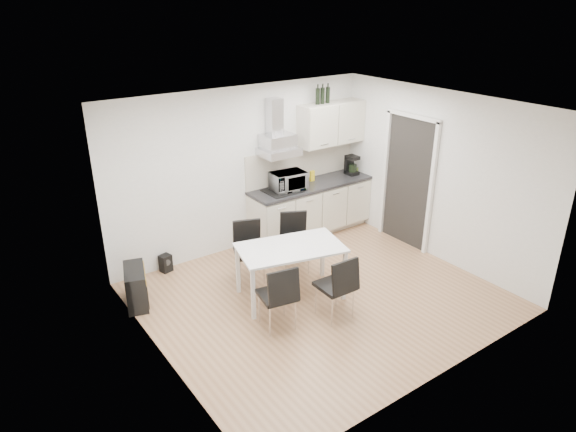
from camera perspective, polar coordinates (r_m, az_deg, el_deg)
name	(u,v)px	position (r m, az deg, el deg)	size (l,w,h in m)	color
ground	(320,297)	(7.17, 3.53, -8.93)	(4.50, 4.50, 0.00)	tan
wall_back	(242,170)	(8.12, -5.14, 5.12)	(4.50, 0.10, 2.60)	white
wall_front	(449,273)	(5.34, 17.50, -6.05)	(4.50, 0.10, 2.60)	white
wall_left	(155,258)	(5.56, -14.61, -4.49)	(0.10, 4.00, 2.60)	white
wall_right	(438,177)	(8.10, 16.30, 4.22)	(0.10, 4.00, 2.60)	white
ceiling	(325,108)	(6.19, 4.12, 11.88)	(4.50, 4.50, 0.00)	white
doorway	(407,183)	(8.48, 13.09, 3.62)	(0.08, 1.04, 2.10)	white
kitchenette	(312,188)	(8.70, 2.63, 3.17)	(2.22, 0.64, 2.52)	beige
dining_table	(290,252)	(6.86, 0.28, -4.05)	(1.54, 1.10, 0.75)	white
chair_far_left	(250,253)	(7.36, -4.28, -4.10)	(0.44, 0.50, 0.88)	black
chair_far_right	(295,243)	(7.62, 0.82, -3.04)	(0.44, 0.50, 0.88)	black
chair_near_left	(277,296)	(6.35, -1.22, -8.85)	(0.44, 0.50, 0.88)	black
chair_near_right	(335,286)	(6.56, 5.23, -7.80)	(0.44, 0.50, 0.88)	black
guitar_amp	(136,287)	(7.17, -16.54, -7.52)	(0.44, 0.67, 0.52)	black
floor_speaker	(166,263)	(7.92, -13.44, -5.12)	(0.16, 0.14, 0.27)	black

